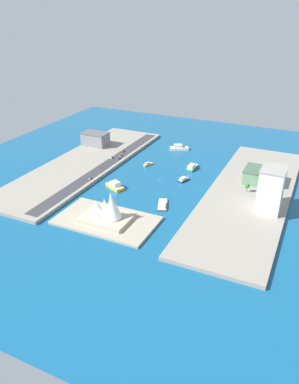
% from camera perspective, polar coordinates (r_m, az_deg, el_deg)
% --- Properties ---
extents(ground_plane, '(440.00, 440.00, 0.00)m').
position_cam_1_polar(ground_plane, '(365.98, 1.54, 2.02)').
color(ground_plane, '#145684').
extents(quay_west, '(70.00, 240.00, 3.01)m').
position_cam_1_polar(quay_west, '(343.47, 14.99, -0.41)').
color(quay_west, gray).
rests_on(quay_west, ground_plane).
extents(quay_east, '(70.00, 240.00, 3.01)m').
position_cam_1_polar(quay_east, '(405.25, -9.85, 4.38)').
color(quay_east, gray).
rests_on(quay_east, ground_plane).
extents(peninsula_point, '(78.89, 45.51, 2.00)m').
position_cam_1_polar(peninsula_point, '(296.18, -6.63, -4.34)').
color(peninsula_point, '#A89E89').
rests_on(peninsula_point, ground_plane).
extents(road_strip, '(12.96, 228.00, 0.15)m').
position_cam_1_polar(road_strip, '(391.70, -6.85, 4.04)').
color(road_strip, '#38383D').
rests_on(road_strip, quay_east).
extents(ferry_yellow_fast, '(22.00, 16.28, 7.21)m').
position_cam_1_polar(ferry_yellow_fast, '(347.68, -5.34, 0.98)').
color(ferry_yellow_fast, yellow).
rests_on(ferry_yellow_fast, ground_plane).
extents(barge_flat_brown, '(14.23, 22.36, 2.93)m').
position_cam_1_polar(barge_flat_brown, '(316.48, 2.01, -1.97)').
color(barge_flat_brown, brown).
rests_on(barge_flat_brown, ground_plane).
extents(ferry_green_doubledeck, '(7.57, 20.58, 5.80)m').
position_cam_1_polar(ferry_green_doubledeck, '(389.99, 6.55, 3.82)').
color(ferry_green_doubledeck, '#2D8C4C').
rests_on(ferry_green_doubledeck, ground_plane).
extents(water_taxi_orange, '(7.98, 12.47, 3.72)m').
position_cam_1_polar(water_taxi_orange, '(397.19, -0.19, 4.29)').
color(water_taxi_orange, orange).
rests_on(water_taxi_orange, ground_plane).
extents(patrol_launch_navy, '(8.45, 14.11, 3.91)m').
position_cam_1_polar(patrol_launch_navy, '(362.82, 5.23, 1.95)').
color(patrol_launch_navy, '#1E284C').
rests_on(patrol_launch_navy, ground_plane).
extents(ferry_white_commuter, '(23.83, 16.89, 6.50)m').
position_cam_1_polar(ferry_white_commuter, '(443.05, 4.58, 6.78)').
color(ferry_white_commuter, silver).
rests_on(ferry_white_commuter, ground_plane).
extents(hotel_broad_white, '(19.18, 24.01, 36.48)m').
position_cam_1_polar(hotel_broad_white, '(311.96, 18.14, 0.34)').
color(hotel_broad_white, silver).
rests_on(hotel_broad_white, quay_west).
extents(terminal_long_green, '(30.37, 26.97, 13.23)m').
position_cam_1_polar(terminal_long_green, '(364.18, 16.70, 2.37)').
color(terminal_long_green, slate).
rests_on(terminal_long_green, quay_west).
extents(warehouse_low_gray, '(30.61, 19.97, 15.28)m').
position_cam_1_polar(warehouse_low_gray, '(451.33, -8.32, 8.08)').
color(warehouse_low_gray, gray).
rests_on(warehouse_low_gray, quay_east).
extents(van_white, '(2.06, 4.86, 1.54)m').
position_cam_1_polar(van_white, '(409.75, -5.79, 5.27)').
color(van_white, black).
rests_on(van_white, road_strip).
extents(sedan_silver, '(1.89, 4.54, 1.67)m').
position_cam_1_polar(sedan_silver, '(362.56, -9.06, 2.12)').
color(sedan_silver, black).
rests_on(sedan_silver, road_strip).
extents(hatchback_blue, '(2.16, 4.33, 1.50)m').
position_cam_1_polar(hatchback_blue, '(407.63, -4.67, 5.20)').
color(hatchback_blue, black).
rests_on(hatchback_blue, road_strip).
extents(pickup_red, '(2.05, 4.40, 1.43)m').
position_cam_1_polar(pickup_red, '(427.62, -4.06, 6.26)').
color(pickup_red, black).
rests_on(pickup_red, road_strip).
extents(taxi_yellow_cab, '(2.10, 4.89, 1.46)m').
position_cam_1_polar(taxi_yellow_cab, '(415.22, -4.41, 5.62)').
color(taxi_yellow_cab, black).
rests_on(taxi_yellow_cab, road_strip).
extents(traffic_light_waterfront, '(0.36, 0.36, 6.50)m').
position_cam_1_polar(traffic_light_waterfront, '(372.33, -7.34, 3.49)').
color(traffic_light_waterfront, black).
rests_on(traffic_light_waterfront, quay_east).
extents(opera_landmark, '(39.15, 28.77, 25.12)m').
position_cam_1_polar(opera_landmark, '(291.06, -6.57, -2.81)').
color(opera_landmark, '#BCAD93').
rests_on(opera_landmark, peninsula_point).
extents(park_tree_cluster, '(18.03, 11.33, 8.85)m').
position_cam_1_polar(park_tree_cluster, '(345.00, 16.39, 0.89)').
color(park_tree_cluster, brown).
rests_on(park_tree_cluster, quay_west).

